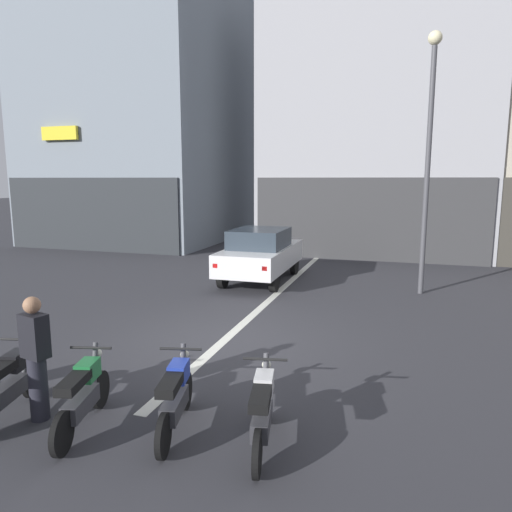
% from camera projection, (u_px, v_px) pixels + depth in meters
% --- Properties ---
extents(ground_plane, '(120.00, 120.00, 0.00)m').
position_uv_depth(ground_plane, '(222.00, 343.00, 9.12)').
color(ground_plane, '#333338').
extents(lane_centre_line, '(0.20, 18.00, 0.01)m').
position_uv_depth(lane_centre_line, '(292.00, 280.00, 14.76)').
color(lane_centre_line, silver).
rests_on(lane_centre_line, ground).
extents(building_corner_left, '(8.88, 9.89, 13.02)m').
position_uv_depth(building_corner_left, '(145.00, 113.00, 24.25)').
color(building_corner_left, gray).
rests_on(building_corner_left, ground).
extents(building_mid_block, '(9.21, 7.56, 13.79)m').
position_uv_depth(building_mid_block, '(379.00, 93.00, 20.71)').
color(building_mid_block, '#9E9EA3').
rests_on(building_mid_block, ground).
extents(car_white_crossing_near, '(1.78, 4.11, 1.64)m').
position_uv_depth(car_white_crossing_near, '(261.00, 253.00, 14.48)').
color(car_white_crossing_near, black).
rests_on(car_white_crossing_near, ground).
extents(street_lamp, '(0.36, 0.36, 6.89)m').
position_uv_depth(street_lamp, '(429.00, 139.00, 12.36)').
color(street_lamp, '#47474C').
rests_on(street_lamp, ground).
extents(motorcycle_black_row_leftmost, '(0.59, 1.64, 0.98)m').
position_uv_depth(motorcycle_black_row_leftmost, '(9.00, 383.00, 6.24)').
color(motorcycle_black_row_leftmost, black).
rests_on(motorcycle_black_row_leftmost, ground).
extents(motorcycle_green_row_left_mid, '(0.60, 1.64, 0.98)m').
position_uv_depth(motorcycle_green_row_left_mid, '(83.00, 394.00, 5.92)').
color(motorcycle_green_row_left_mid, black).
rests_on(motorcycle_green_row_left_mid, ground).
extents(motorcycle_blue_row_centre, '(0.57, 1.64, 0.98)m').
position_uv_depth(motorcycle_blue_row_centre, '(176.00, 396.00, 5.88)').
color(motorcycle_blue_row_centre, black).
rests_on(motorcycle_blue_row_centre, ground).
extents(motorcycle_white_row_right_mid, '(0.55, 1.65, 0.98)m').
position_uv_depth(motorcycle_white_row_right_mid, '(263.00, 410.00, 5.53)').
color(motorcycle_white_row_right_mid, black).
rests_on(motorcycle_white_row_right_mid, ground).
extents(person_by_motorcycles, '(0.40, 0.30, 1.67)m').
position_uv_depth(person_by_motorcycles, '(36.00, 358.00, 6.09)').
color(person_by_motorcycles, '#23232D').
rests_on(person_by_motorcycles, ground).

